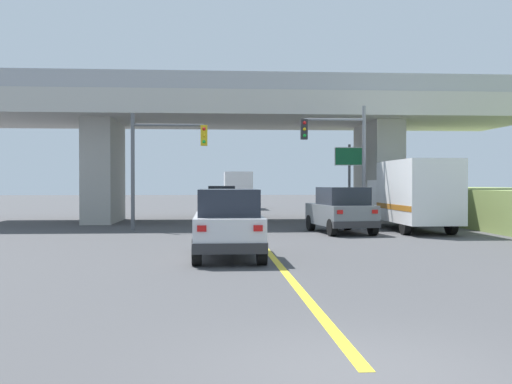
{
  "coord_description": "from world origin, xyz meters",
  "views": [
    {
      "loc": [
        -1.79,
        -6.9,
        2.19
      ],
      "look_at": [
        -0.06,
        17.11,
        1.85
      ],
      "focal_mm": 42.78,
      "sensor_mm": 36.0,
      "label": 1
    }
  ],
  "objects": [
    {
      "name": "suv_lead",
      "position": [
        -1.33,
        10.9,
        1.01
      ],
      "size": [
        1.99,
        4.52,
        2.02
      ],
      "color": "silver",
      "rests_on": "ground"
    },
    {
      "name": "box_truck",
      "position": [
        7.39,
        20.39,
        1.68
      ],
      "size": [
        2.33,
        7.3,
        3.21
      ],
      "color": "silver",
      "rests_on": "ground"
    },
    {
      "name": "lane_divider_stripe",
      "position": [
        0.0,
        12.66,
        0.0
      ],
      "size": [
        0.2,
        25.32,
        0.01
      ],
      "primitive_type": "cube",
      "color": "yellow",
      "rests_on": "ground"
    },
    {
      "name": "sedan_oncoming",
      "position": [
        -1.17,
        33.9,
        1.01
      ],
      "size": [
        2.03,
        4.49,
        2.02
      ],
      "color": "#2D4C33",
      "rests_on": "ground"
    },
    {
      "name": "semi_truck_distant",
      "position": [
        0.42,
        46.17,
        1.65
      ],
      "size": [
        2.33,
        6.77,
        3.16
      ],
      "color": "navy",
      "rests_on": "ground"
    },
    {
      "name": "traffic_signal_farside",
      "position": [
        -4.27,
        21.83,
        3.56
      ],
      "size": [
        3.57,
        0.36,
        5.46
      ],
      "color": "#56595E",
      "rests_on": "ground"
    },
    {
      "name": "overpass_bridge",
      "position": [
        0.0,
        28.14,
        5.6
      ],
      "size": [
        32.39,
        9.16,
        7.82
      ],
      "color": "#B7B5AD",
      "rests_on": "ground"
    },
    {
      "name": "suv_crossing",
      "position": [
        3.87,
        19.49,
        1.01
      ],
      "size": [
        2.53,
        4.48,
        2.02
      ],
      "rotation": [
        0.0,
        0.0,
        0.12
      ],
      "color": "slate",
      "rests_on": "ground"
    },
    {
      "name": "traffic_signal_nearside",
      "position": [
        4.47,
        21.86,
        3.76
      ],
      "size": [
        3.15,
        0.36,
        5.9
      ],
      "color": "slate",
      "rests_on": "ground"
    },
    {
      "name": "highway_sign",
      "position": [
        5.78,
        26.25,
        3.21
      ],
      "size": [
        1.68,
        0.17,
        4.34
      ],
      "color": "#56595E",
      "rests_on": "ground"
    },
    {
      "name": "ground",
      "position": [
        0.0,
        28.14,
        0.0
      ],
      "size": [
        160.0,
        160.0,
        0.0
      ],
      "primitive_type": "plane",
      "color": "#424244"
    }
  ]
}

